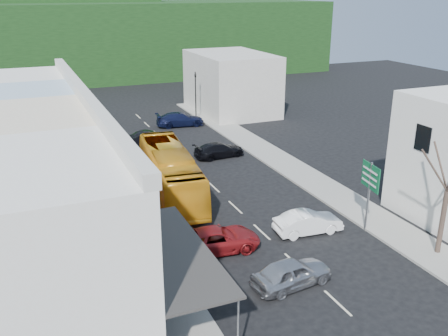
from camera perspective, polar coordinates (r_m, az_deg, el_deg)
ground at (r=31.06m, az=4.33°, el=-7.30°), size 120.00×120.00×0.00m
sidewalk_left at (r=37.63m, az=-13.01°, el=-2.64°), size 3.00×52.00×0.15m
sidewalk_right at (r=42.44m, az=7.26°, el=0.32°), size 3.00×52.00×0.15m
shopfront_row at (r=31.19m, az=-20.90°, el=-0.49°), size 8.25×30.00×8.00m
distant_block_left at (r=52.69m, az=-21.51°, el=6.26°), size 8.00×10.00×6.00m
distant_block_right at (r=60.42m, az=0.80°, el=9.70°), size 8.00×12.00×7.00m
hillside at (r=90.61m, az=-16.05°, el=14.41°), size 80.00×26.00×14.00m
bus at (r=36.03m, az=-6.14°, el=-0.73°), size 3.79×11.81×3.10m
car_silver at (r=25.71m, az=7.73°, el=-11.87°), size 4.59×2.35×1.40m
car_white at (r=31.00m, az=9.58°, el=-6.15°), size 4.52×2.12×1.40m
car_red at (r=28.62m, az=-0.83°, el=-8.16°), size 4.75×2.30×1.40m
car_black_near at (r=44.18m, az=-0.54°, el=2.13°), size 4.64×2.21×1.40m
car_black_far at (r=48.50m, az=-8.50°, el=3.53°), size 4.47×1.99×1.40m
car_navy_far at (r=54.60m, az=-5.04°, el=5.52°), size 4.67×2.31×1.40m
pedestrian_left at (r=30.85m, az=-11.63°, el=-5.81°), size 0.51×0.67×1.70m
direction_sign at (r=31.53m, az=16.17°, el=-3.20°), size 0.85×2.07×4.44m
street_tree at (r=29.48m, az=24.15°, el=-2.44°), size 2.90×2.90×7.67m
traffic_signal at (r=56.91m, az=-3.26°, el=8.22°), size 1.14×1.38×5.40m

